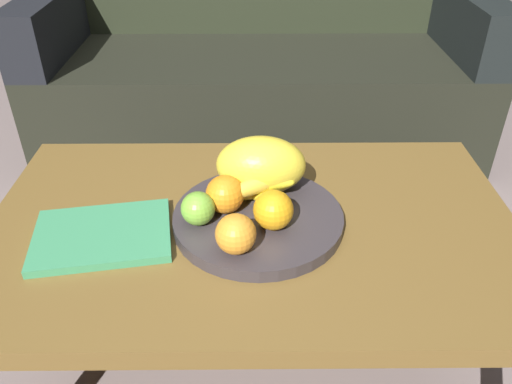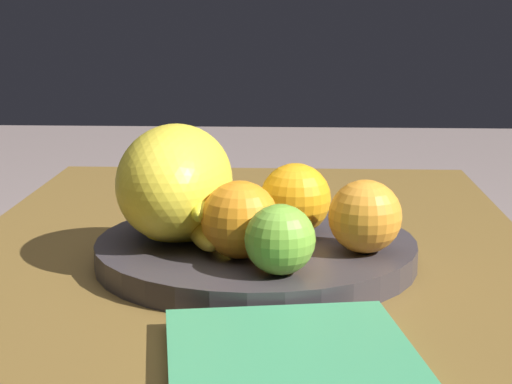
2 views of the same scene
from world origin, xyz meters
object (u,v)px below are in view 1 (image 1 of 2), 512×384
coffee_table (251,240)px  magazine (100,235)px  couch (259,69)px  orange_right (233,234)px  banana_bunch (255,187)px  orange_front (271,210)px  orange_left (223,193)px  fruit_bowl (256,219)px  apple_front (196,208)px  melon_large_front (259,165)px

coffee_table → magazine: 0.29m
couch → magazine: bearing=-103.9°
orange_right → banana_bunch: bearing=76.4°
orange_front → orange_left: 0.11m
fruit_bowl → couch: bearing=89.0°
orange_left → banana_bunch: size_ratio=0.46×
orange_front → magazine: bearing=-179.4°
orange_left → apple_front: (-0.05, -0.04, -0.01)m
orange_front → apple_front: (-0.14, 0.01, -0.01)m
couch → fruit_bowl: couch is taller
orange_right → apple_front: orange_right is taller
couch → apple_front: couch is taller
fruit_bowl → orange_left: orange_left is taller
fruit_bowl → orange_left: 0.08m
couch → coffee_table: bearing=-91.5°
melon_large_front → orange_left: 0.10m
melon_large_front → apple_front: size_ratio=2.81×
orange_front → couch: bearing=90.3°
apple_front → banana_bunch: bearing=33.5°
fruit_bowl → banana_bunch: 0.06m
melon_large_front → orange_right: melon_large_front is taller
apple_front → couch: bearing=83.9°
coffee_table → banana_bunch: (0.01, 0.03, 0.10)m
banana_bunch → orange_front: bearing=-70.9°
orange_right → magazine: 0.27m
couch → apple_front: size_ratio=26.65×
apple_front → magazine: size_ratio=0.26×
fruit_bowl → melon_large_front: bearing=85.5°
coffee_table → melon_large_front: 0.15m
fruit_bowl → banana_bunch: size_ratio=2.02×
magazine → orange_left: bearing=4.9°
orange_right → banana_bunch: orange_right is taller
coffee_table → fruit_bowl: fruit_bowl is taller
melon_large_front → orange_left: bearing=-135.4°
melon_large_front → orange_front: melon_large_front is taller
banana_bunch → magazine: (-0.29, -0.09, -0.05)m
orange_right → magazine: size_ratio=0.29×
orange_front → melon_large_front: bearing=99.5°
fruit_bowl → orange_front: size_ratio=4.41×
orange_left → apple_front: 0.06m
fruit_bowl → orange_left: size_ratio=4.42×
coffee_table → apple_front: bearing=-158.8°
coffee_table → fruit_bowl: 0.06m
couch → banana_bunch: (-0.02, -1.17, 0.19)m
coffee_table → orange_front: 0.13m
orange_right → couch: bearing=87.4°
fruit_bowl → apple_front: 0.12m
orange_right → apple_front: bearing=131.6°
banana_bunch → magazine: bearing=-163.0°
apple_front → coffee_table: bearing=21.2°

